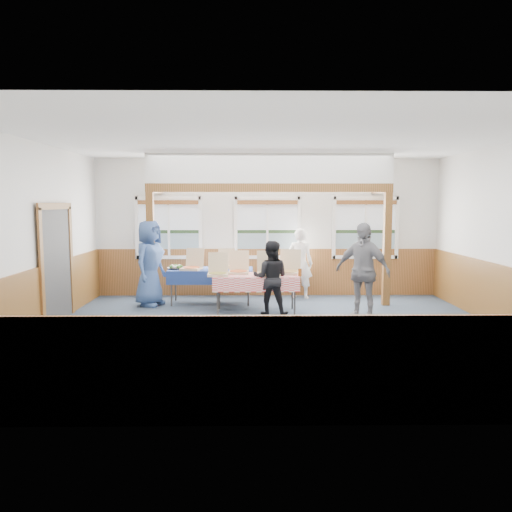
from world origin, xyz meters
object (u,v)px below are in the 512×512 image
Objects in this scene: man_blue at (150,263)px; woman_white at (300,263)px; woman_black at (271,278)px; person_grey at (362,271)px; table_left at (211,271)px; table_right at (256,278)px.

woman_white is at bearing -57.36° from man_blue.
woman_black is at bearing -90.91° from man_blue.
person_grey reaches higher than woman_white.
person_grey reaches higher than table_left.
man_blue is at bearing -160.42° from person_grey.
table_right is 1.79m from woman_white.
man_blue reaches higher than woman_white.
table_right is at bearing -24.50° from table_left.
woman_white reaches higher than woman_black.
table_right is at bearing -87.79° from man_blue.
table_right is 0.99× the size of man_blue.
table_left is 1.07× the size of man_blue.
woman_white reaches higher than table_right.
table_left is 1.22× the size of woman_white.
woman_white is at bearing 34.18° from table_left.
woman_white is 0.88× the size of person_grey.
person_grey is (2.95, -1.53, 0.21)m from table_left.
man_blue is 1.00× the size of person_grey.
man_blue reaches higher than person_grey.
woman_white reaches higher than table_left.
man_blue is at bearing 176.94° from table_right.
woman_white is at bearing 151.33° from person_grey.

